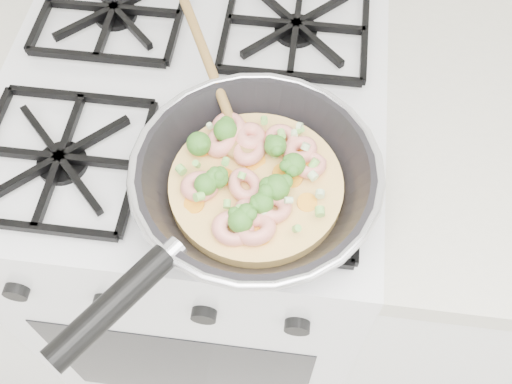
# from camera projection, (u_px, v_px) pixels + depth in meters

# --- Properties ---
(stove) EXTENTS (0.60, 0.60, 0.92)m
(stove) POSITION_uv_depth(u_px,v_px,m) (208.00, 229.00, 1.28)
(stove) COLOR white
(stove) RESTS_ON ground
(skillet) EXTENTS (0.35, 0.57, 0.10)m
(skillet) POSITION_uv_depth(u_px,v_px,m) (252.00, 181.00, 0.75)
(skillet) COLOR black
(skillet) RESTS_ON stove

